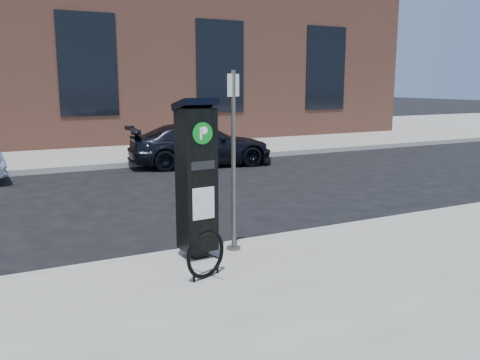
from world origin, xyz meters
TOP-DOWN VIEW (x-y plane):
  - ground at (0.00, 0.00)m, footprint 120.00×120.00m
  - sidewalk_far at (0.00, 14.00)m, footprint 60.00×12.00m
  - curb_near at (0.00, -0.02)m, footprint 60.00×0.12m
  - curb_far at (0.00, 8.02)m, footprint 60.00×0.12m
  - building at (-0.00, 17.00)m, footprint 28.00×10.05m
  - parking_kiosk at (-1.04, -0.36)m, footprint 0.50×0.45m
  - sign_pole at (-0.49, -0.30)m, footprint 0.20×0.19m
  - bike_rack at (-1.24, -1.08)m, footprint 0.56×0.25m
  - car_dark at (2.24, 7.40)m, footprint 4.40×2.28m

SIDE VIEW (x-z plane):
  - ground at x=0.00m, z-range 0.00..0.00m
  - sidewalk_far at x=0.00m, z-range 0.00..0.15m
  - curb_near at x=0.00m, z-range -0.01..0.15m
  - curb_far at x=0.00m, z-range -0.01..0.15m
  - bike_rack at x=-1.24m, z-range 0.14..0.73m
  - car_dark at x=2.24m, z-range 0.00..1.22m
  - parking_kiosk at x=-1.04m, z-range 0.18..2.23m
  - sign_pole at x=-0.49m, z-range 0.14..2.54m
  - building at x=0.00m, z-range 0.02..8.27m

